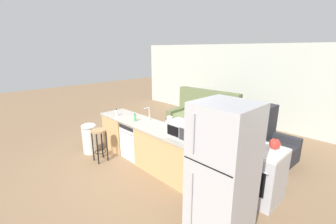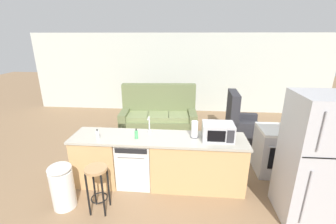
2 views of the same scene
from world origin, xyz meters
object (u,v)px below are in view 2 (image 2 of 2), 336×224
object	(u,v)px
microwave	(218,132)
paper_towel_roll	(195,130)
dishwasher	(136,161)
dish_soap_bottle	(98,135)
kettle	(289,122)
stove_range	(277,151)
couch	(159,117)
armchair	(239,125)
refrigerator	(313,159)
soap_bottle	(136,134)
trash_bin	(62,185)
bar_stool	(97,180)

from	to	relation	value
microwave	paper_towel_roll	bearing A→B (deg)	171.08
dishwasher	dish_soap_bottle	world-z (taller)	dish_soap_bottle
dishwasher	kettle	size ratio (longest dim) A/B	4.10
kettle	dishwasher	bearing A→B (deg)	-166.22
stove_range	microwave	world-z (taller)	microwave
kettle	couch	world-z (taller)	couch
dish_soap_bottle	armchair	bearing A→B (deg)	38.38
paper_towel_roll	couch	xyz separation A→B (m)	(-0.89, 2.28, -0.64)
refrigerator	couch	distance (m)	3.85
soap_bottle	kettle	world-z (taller)	kettle
refrigerator	dishwasher	bearing A→B (deg)	168.07
dishwasher	soap_bottle	xyz separation A→B (m)	(0.05, -0.08, 0.55)
dishwasher	kettle	bearing A→B (deg)	13.78
couch	refrigerator	bearing A→B (deg)	-49.24
stove_range	armchair	xyz separation A→B (m)	(-0.38, 1.51, -0.10)
trash_bin	refrigerator	bearing A→B (deg)	2.44
soap_bottle	bar_stool	xyz separation A→B (m)	(-0.45, -0.66, -0.44)
microwave	soap_bottle	size ratio (longest dim) A/B	2.84
microwave	paper_towel_roll	xyz separation A→B (m)	(-0.38, 0.06, -0.00)
dishwasher	armchair	bearing A→B (deg)	42.84
dishwasher	armchair	size ratio (longest dim) A/B	0.70
soap_bottle	couch	distance (m)	2.48
kettle	couch	size ratio (longest dim) A/B	0.10
kettle	refrigerator	bearing A→B (deg)	-97.83
soap_bottle	dish_soap_bottle	size ratio (longest dim) A/B	1.00
armchair	trash_bin	bearing A→B (deg)	-139.15
refrigerator	microwave	bearing A→B (deg)	155.80
stove_range	bar_stool	distance (m)	3.26
soap_bottle	kettle	bearing A→B (deg)	15.56
dish_soap_bottle	armchair	xyz separation A→B (m)	(2.80, 2.21, -0.62)
refrigerator	microwave	distance (m)	1.34
microwave	bar_stool	bearing A→B (deg)	-157.49
stove_range	dish_soap_bottle	world-z (taller)	dish_soap_bottle
stove_range	trash_bin	xyz separation A→B (m)	(-3.57, -1.25, -0.07)
microwave	bar_stool	distance (m)	1.99
bar_stool	microwave	bearing A→B (deg)	22.51
refrigerator	dish_soap_bottle	world-z (taller)	refrigerator
stove_range	kettle	bearing A→B (deg)	37.71
kettle	stove_range	bearing A→B (deg)	-142.29
microwave	armchair	size ratio (longest dim) A/B	0.42
stove_range	trash_bin	size ratio (longest dim) A/B	1.22
microwave	kettle	bearing A→B (deg)	26.09
kettle	dish_soap_bottle	bearing A→B (deg)	-165.99
kettle	bar_stool	world-z (taller)	kettle
stove_range	dish_soap_bottle	xyz separation A→B (m)	(-3.18, -0.70, 0.52)
bar_stool	trash_bin	size ratio (longest dim) A/B	1.00
bar_stool	couch	size ratio (longest dim) A/B	0.36
refrigerator	paper_towel_roll	world-z (taller)	refrigerator
microwave	kettle	xyz separation A→B (m)	(1.39, 0.68, -0.05)
dishwasher	armchair	world-z (taller)	armchair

